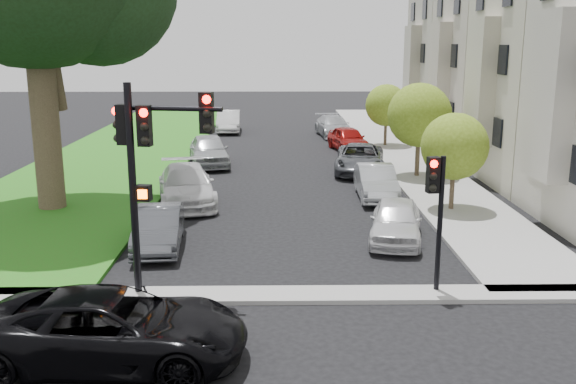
{
  "coord_description": "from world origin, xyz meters",
  "views": [
    {
      "loc": [
        -0.27,
        -12.97,
        6.22
      ],
      "look_at": [
        0.0,
        5.0,
        2.0
      ],
      "focal_mm": 40.0,
      "sensor_mm": 36.0,
      "label": 1
    }
  ],
  "objects_px": {
    "car_parked_6": "(186,185)",
    "car_parked_9": "(229,121)",
    "small_tree_c": "(386,105)",
    "car_parked_3": "(348,139)",
    "car_parked_0": "(396,221)",
    "car_parked_5": "(159,228)",
    "traffic_signal_secondary": "(436,199)",
    "car_parked_4": "(333,126)",
    "traffic_signal_main": "(149,152)",
    "car_parked_7": "(209,150)",
    "small_tree_a": "(455,147)",
    "small_tree_b": "(419,115)",
    "car_cross_near": "(113,328)",
    "car_parked_1": "(376,182)",
    "car_parked_2": "(360,159)"
  },
  "relations": [
    {
      "from": "car_parked_2",
      "to": "car_parked_3",
      "type": "xyz_separation_m",
      "value": [
        0.12,
        6.42,
        0.01
      ]
    },
    {
      "from": "traffic_signal_secondary",
      "to": "small_tree_c",
      "type": "bearing_deg",
      "value": 83.6
    },
    {
      "from": "car_parked_9",
      "to": "car_parked_5",
      "type": "bearing_deg",
      "value": -93.24
    },
    {
      "from": "car_parked_0",
      "to": "car_parked_5",
      "type": "xyz_separation_m",
      "value": [
        -7.43,
        -0.65,
        -0.03
      ]
    },
    {
      "from": "traffic_signal_secondary",
      "to": "car_parked_7",
      "type": "relative_size",
      "value": 0.76
    },
    {
      "from": "small_tree_b",
      "to": "car_parked_9",
      "type": "height_order",
      "value": "small_tree_b"
    },
    {
      "from": "car_parked_0",
      "to": "car_parked_9",
      "type": "xyz_separation_m",
      "value": [
        -7.25,
        25.53,
        0.08
      ]
    },
    {
      "from": "car_parked_1",
      "to": "car_parked_4",
      "type": "bearing_deg",
      "value": 91.69
    },
    {
      "from": "car_parked_6",
      "to": "car_parked_9",
      "type": "bearing_deg",
      "value": 78.34
    },
    {
      "from": "traffic_signal_secondary",
      "to": "car_parked_1",
      "type": "distance_m",
      "value": 10.31
    },
    {
      "from": "traffic_signal_secondary",
      "to": "car_parked_6",
      "type": "bearing_deg",
      "value": 128.56
    },
    {
      "from": "traffic_signal_secondary",
      "to": "small_tree_a",
      "type": "bearing_deg",
      "value": 71.99
    },
    {
      "from": "small_tree_a",
      "to": "car_parked_7",
      "type": "xyz_separation_m",
      "value": [
        -10.05,
        9.33,
        -1.68
      ]
    },
    {
      "from": "car_parked_2",
      "to": "car_parked_3",
      "type": "relative_size",
      "value": 1.21
    },
    {
      "from": "car_parked_5",
      "to": "car_parked_4",
      "type": "bearing_deg",
      "value": 67.63
    },
    {
      "from": "car_parked_6",
      "to": "car_parked_9",
      "type": "height_order",
      "value": "car_parked_9"
    },
    {
      "from": "small_tree_a",
      "to": "traffic_signal_secondary",
      "type": "relative_size",
      "value": 1.05
    },
    {
      "from": "car_parked_1",
      "to": "car_parked_4",
      "type": "xyz_separation_m",
      "value": [
        -0.25,
        17.5,
        0.02
      ]
    },
    {
      "from": "car_cross_near",
      "to": "traffic_signal_secondary",
      "type": "bearing_deg",
      "value": -61.86
    },
    {
      "from": "traffic_signal_secondary",
      "to": "car_parked_3",
      "type": "xyz_separation_m",
      "value": [
        0.21,
        21.82,
        -1.77
      ]
    },
    {
      "from": "car_cross_near",
      "to": "car_parked_9",
      "type": "relative_size",
      "value": 1.17
    },
    {
      "from": "small_tree_c",
      "to": "car_parked_0",
      "type": "bearing_deg",
      "value": -98.27
    },
    {
      "from": "small_tree_a",
      "to": "car_parked_2",
      "type": "height_order",
      "value": "small_tree_a"
    },
    {
      "from": "small_tree_c",
      "to": "traffic_signal_main",
      "type": "height_order",
      "value": "traffic_signal_main"
    },
    {
      "from": "car_parked_0",
      "to": "small_tree_c",
      "type": "bearing_deg",
      "value": 93.16
    },
    {
      "from": "car_parked_0",
      "to": "car_parked_1",
      "type": "xyz_separation_m",
      "value": [
        0.21,
        5.71,
        0.01
      ]
    },
    {
      "from": "car_parked_5",
      "to": "car_parked_9",
      "type": "bearing_deg",
      "value": 84.44
    },
    {
      "from": "traffic_signal_main",
      "to": "car_parked_5",
      "type": "bearing_deg",
      "value": 98.8
    },
    {
      "from": "car_parked_3",
      "to": "car_parked_6",
      "type": "xyz_separation_m",
      "value": [
        -7.69,
        -12.44,
        0.04
      ]
    },
    {
      "from": "small_tree_b",
      "to": "car_parked_1",
      "type": "distance_m",
      "value": 5.23
    },
    {
      "from": "car_parked_9",
      "to": "car_parked_1",
      "type": "bearing_deg",
      "value": -72.21
    },
    {
      "from": "car_parked_7",
      "to": "car_parked_0",
      "type": "bearing_deg",
      "value": -71.13
    },
    {
      "from": "car_parked_3",
      "to": "car_parked_5",
      "type": "relative_size",
      "value": 1.06
    },
    {
      "from": "car_parked_4",
      "to": "car_parked_7",
      "type": "height_order",
      "value": "car_parked_7"
    },
    {
      "from": "small_tree_c",
      "to": "car_parked_3",
      "type": "distance_m",
      "value": 3.33
    },
    {
      "from": "car_parked_4",
      "to": "car_parked_9",
      "type": "bearing_deg",
      "value": 155.15
    },
    {
      "from": "car_cross_near",
      "to": "small_tree_b",
      "type": "bearing_deg",
      "value": -26.78
    },
    {
      "from": "small_tree_b",
      "to": "small_tree_c",
      "type": "xyz_separation_m",
      "value": [
        0.0,
        9.12,
        -0.43
      ]
    },
    {
      "from": "traffic_signal_secondary",
      "to": "car_parked_0",
      "type": "relative_size",
      "value": 0.9
    },
    {
      "from": "small_tree_a",
      "to": "small_tree_c",
      "type": "height_order",
      "value": "small_tree_c"
    },
    {
      "from": "car_parked_1",
      "to": "car_parked_9",
      "type": "height_order",
      "value": "car_parked_9"
    },
    {
      "from": "small_tree_a",
      "to": "traffic_signal_main",
      "type": "xyz_separation_m",
      "value": [
        -9.58,
        -7.99,
        1.18
      ]
    },
    {
      "from": "traffic_signal_secondary",
      "to": "car_parked_4",
      "type": "distance_m",
      "value": 27.71
    },
    {
      "from": "small_tree_a",
      "to": "car_parked_3",
      "type": "relative_size",
      "value": 0.9
    },
    {
      "from": "small_tree_b",
      "to": "car_cross_near",
      "type": "relative_size",
      "value": 0.84
    },
    {
      "from": "car_parked_5",
      "to": "car_parked_1",
      "type": "bearing_deg",
      "value": 34.59
    },
    {
      "from": "small_tree_a",
      "to": "small_tree_c",
      "type": "relative_size",
      "value": 0.99
    },
    {
      "from": "small_tree_a",
      "to": "car_parked_6",
      "type": "height_order",
      "value": "small_tree_a"
    },
    {
      "from": "traffic_signal_main",
      "to": "car_parked_5",
      "type": "xyz_separation_m",
      "value": [
        -0.58,
        3.75,
        -3.02
      ]
    },
    {
      "from": "traffic_signal_main",
      "to": "traffic_signal_secondary",
      "type": "bearing_deg",
      "value": -0.34
    }
  ]
}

